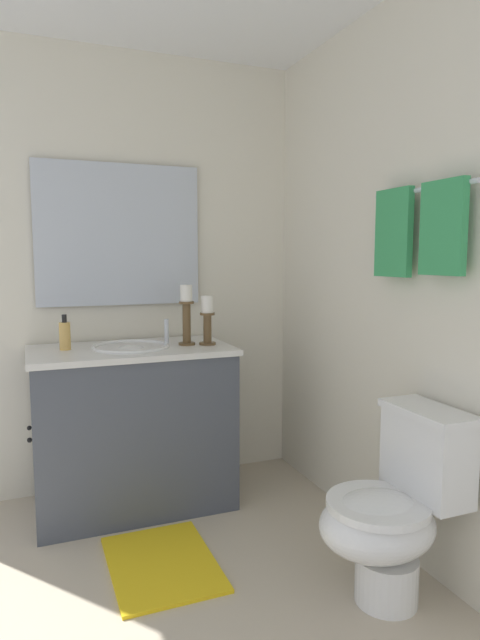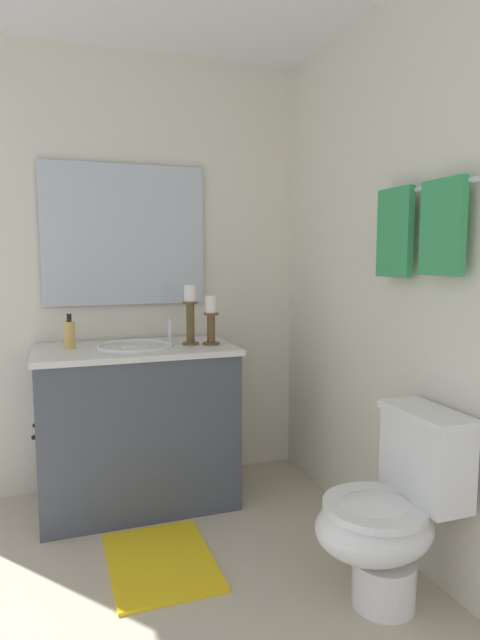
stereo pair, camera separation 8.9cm
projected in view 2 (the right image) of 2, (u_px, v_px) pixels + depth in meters
name	position (u px, v px, depth m)	size (l,w,h in m)	color
floor	(165.00, 621.00, 1.99)	(2.62, 2.21, 0.02)	beige
wall_back	(426.00, 281.00, 2.21)	(2.62, 0.04, 2.45)	silver
wall_left	(115.00, 274.00, 3.07)	(0.04, 2.21, 2.45)	silver
vanity_cabinet	(137.00, 426.00, 2.88)	(0.58, 1.04, 0.85)	#474C56
sink_basin	(135.00, 354.00, 2.84)	(0.40, 0.40, 0.24)	white
mirror	(125.00, 235.00, 3.02)	(0.02, 0.90, 0.78)	silver
candle_holder_tall	(211.00, 319.00, 2.89)	(0.09, 0.09, 0.26)	brown
candle_holder_short	(190.00, 313.00, 2.88)	(0.09, 0.09, 0.32)	brown
soap_bottle	(70.00, 334.00, 2.77)	(0.06, 0.06, 0.18)	#E5B259
toilet	(390.00, 513.00, 2.03)	(0.39, 0.54, 0.75)	white
towel_bar	(422.00, 189.00, 2.12)	(0.02, 0.02, 0.59)	silver
towel_near_vanity	(395.00, 233.00, 2.27)	(0.22, 0.03, 0.37)	#389E59
towel_center	(442.00, 227.00, 2.00)	(0.22, 0.03, 0.36)	#389E59
bath_mat	(161.00, 562.00, 2.34)	(0.60, 0.44, 0.02)	yellow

